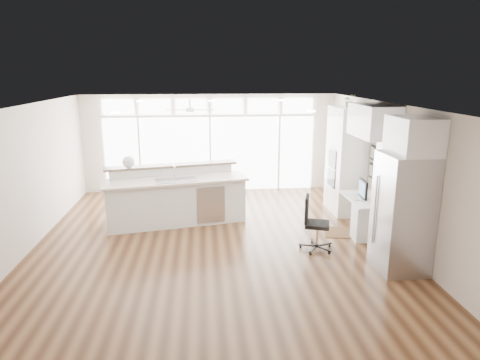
{
  "coord_description": "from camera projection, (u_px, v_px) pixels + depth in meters",
  "views": [
    {
      "loc": [
        -0.19,
        -7.88,
        3.29
      ],
      "look_at": [
        0.54,
        0.6,
        1.13
      ],
      "focal_mm": 32.0,
      "sensor_mm": 36.0,
      "label": 1
    }
  ],
  "objects": [
    {
      "name": "upper_cabinets",
      "position": [
        374.0,
        121.0,
        8.41
      ],
      "size": [
        0.64,
        1.3,
        0.64
      ],
      "primitive_type": "cube",
      "color": "white",
      "rests_on": "wall_right"
    },
    {
      "name": "potted_plant",
      "position": [
        349.0,
        102.0,
        9.8
      ],
      "size": [
        0.3,
        0.33,
        0.23
      ],
      "primitive_type": "imported",
      "rotation": [
        0.0,
        0.0,
        0.15
      ],
      "color": "#3D632A",
      "rests_on": "oven_cabinet"
    },
    {
      "name": "transom_row",
      "position": [
        210.0,
        106.0,
        11.65
      ],
      "size": [
        5.9,
        0.06,
        0.4
      ],
      "primitive_type": "cube",
      "color": "white",
      "rests_on": "wall_back"
    },
    {
      "name": "wall_back",
      "position": [
        210.0,
        143.0,
        11.97
      ],
      "size": [
        7.0,
        0.04,
        2.7
      ],
      "primitive_type": "cube",
      "color": "beige",
      "rests_on": "floor"
    },
    {
      "name": "wall_left",
      "position": [
        23.0,
        181.0,
        7.81
      ],
      "size": [
        0.04,
        8.0,
        2.7
      ],
      "primitive_type": "cube",
      "color": "beige",
      "rests_on": "floor"
    },
    {
      "name": "recessed_lights",
      "position": [
        213.0,
        105.0,
        7.97
      ],
      "size": [
        3.4,
        3.0,
        0.02
      ],
      "primitive_type": "cube",
      "color": "beige",
      "rests_on": "ceiling"
    },
    {
      "name": "fishbowl",
      "position": [
        129.0,
        162.0,
        9.37
      ],
      "size": [
        0.32,
        0.32,
        0.27
      ],
      "primitive_type": "sphere",
      "rotation": [
        0.0,
        0.0,
        0.2
      ],
      "color": "white",
      "rests_on": "kitchen_island"
    },
    {
      "name": "ceiling_fan",
      "position": [
        190.0,
        106.0,
        10.49
      ],
      "size": [
        1.16,
        1.16,
        0.32
      ],
      "primitive_type": "cube",
      "color": "silver",
      "rests_on": "ceiling"
    },
    {
      "name": "rug",
      "position": [
        346.0,
        233.0,
        8.99
      ],
      "size": [
        1.02,
        0.81,
        0.01
      ],
      "primitive_type": "cube",
      "rotation": [
        0.0,
        0.0,
        -0.18
      ],
      "color": "#342010",
      "rests_on": "floor"
    },
    {
      "name": "ceiling",
      "position": [
        213.0,
        105.0,
        7.77
      ],
      "size": [
        7.0,
        8.0,
        0.02
      ],
      "primitive_type": "cube",
      "color": "white",
      "rests_on": "wall_back"
    },
    {
      "name": "desk_window",
      "position": [
        385.0,
        160.0,
        8.64
      ],
      "size": [
        0.04,
        0.85,
        0.85
      ],
      "primitive_type": "cube",
      "color": "white",
      "rests_on": "wall_right"
    },
    {
      "name": "wall_right",
      "position": [
        392.0,
        173.0,
        8.4
      ],
      "size": [
        0.04,
        8.0,
        2.7
      ],
      "primitive_type": "cube",
      "color": "beige",
      "rests_on": "floor"
    },
    {
      "name": "glass_wall",
      "position": [
        210.0,
        154.0,
        11.98
      ],
      "size": [
        5.8,
        0.06,
        2.08
      ],
      "primitive_type": "cube",
      "color": "white",
      "rests_on": "wall_back"
    },
    {
      "name": "refrigerator",
      "position": [
        403.0,
        213.0,
        7.15
      ],
      "size": [
        0.76,
        0.9,
        2.0
      ],
      "primitive_type": "cube",
      "color": "#AFAFB4",
      "rests_on": "floor"
    },
    {
      "name": "desk_nook",
      "position": [
        365.0,
        216.0,
        8.9
      ],
      "size": [
        0.72,
        1.3,
        0.76
      ],
      "primitive_type": "cube",
      "color": "white",
      "rests_on": "floor"
    },
    {
      "name": "kitchen_island",
      "position": [
        176.0,
        196.0,
        9.45
      ],
      "size": [
        3.29,
        1.79,
        1.24
      ],
      "primitive_type": "cube",
      "rotation": [
        0.0,
        0.0,
        0.21
      ],
      "color": "white",
      "rests_on": "floor"
    },
    {
      "name": "wall_front",
      "position": [
        226.0,
        273.0,
        4.24
      ],
      "size": [
        7.0,
        0.04,
        2.7
      ],
      "primitive_type": "cube",
      "color": "beige",
      "rests_on": "floor"
    },
    {
      "name": "keyboard",
      "position": [
        354.0,
        198.0,
        8.78
      ],
      "size": [
        0.12,
        0.32,
        0.02
      ],
      "primitive_type": "cube",
      "rotation": [
        0.0,
        0.0,
        0.01
      ],
      "color": "silver",
      "rests_on": "desk_nook"
    },
    {
      "name": "oven_cabinet",
      "position": [
        346.0,
        160.0,
        10.13
      ],
      "size": [
        0.64,
        1.2,
        2.5
      ],
      "primitive_type": "cube",
      "color": "white",
      "rests_on": "floor"
    },
    {
      "name": "fridge_cabinet",
      "position": [
        414.0,
        136.0,
        6.83
      ],
      "size": [
        0.64,
        0.9,
        0.6
      ],
      "primitive_type": "cube",
      "color": "white",
      "rests_on": "wall_right"
    },
    {
      "name": "monitor",
      "position": [
        363.0,
        189.0,
        8.74
      ],
      "size": [
        0.12,
        0.5,
        0.41
      ],
      "primitive_type": "cube",
      "rotation": [
        0.0,
        0.0,
        -0.08
      ],
      "color": "black",
      "rests_on": "desk_nook"
    },
    {
      "name": "floor",
      "position": [
        215.0,
        244.0,
        8.44
      ],
      "size": [
        7.0,
        8.0,
        0.02
      ],
      "primitive_type": "cube",
      "color": "#3E2413",
      "rests_on": "ground"
    },
    {
      "name": "office_chair",
      "position": [
        317.0,
        224.0,
        8.02
      ],
      "size": [
        0.66,
        0.64,
        1.04
      ],
      "primitive_type": "cube",
      "rotation": [
        0.0,
        0.0,
        -0.31
      ],
      "color": "black",
      "rests_on": "floor"
    },
    {
      "name": "framed_photos",
      "position": [
        372.0,
        162.0,
        9.27
      ],
      "size": [
        0.06,
        0.22,
        0.8
      ],
      "primitive_type": "cube",
      "color": "black",
      "rests_on": "wall_right"
    }
  ]
}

